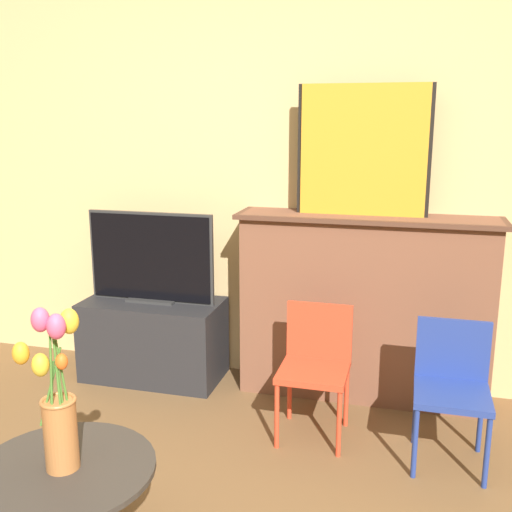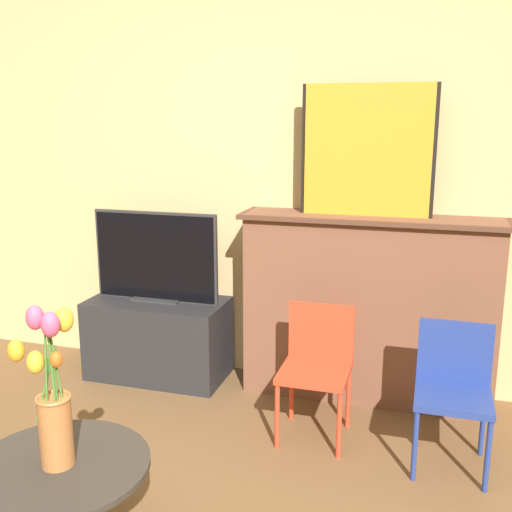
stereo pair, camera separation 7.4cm
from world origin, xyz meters
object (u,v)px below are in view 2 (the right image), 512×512
Objects in this scene: painting at (367,151)px; chair_blue at (453,384)px; tv_monitor at (156,258)px; chair_red at (317,361)px; vase_tulips at (52,401)px.

painting is 1.26m from chair_blue.
chair_blue is at bearing -16.01° from tv_monitor.
painting reaches higher than chair_blue.
chair_red and chair_blue have the same top height.
chair_red is 1.14× the size of vase_tulips.
chair_red is 1.00× the size of chair_blue.
vase_tulips reaches higher than chair_blue.
tv_monitor is (-1.21, -0.08, -0.65)m from painting.
painting is 0.91× the size of tv_monitor.
chair_red is at bearing -107.07° from painting.
tv_monitor reaches higher than vase_tulips.
chair_blue is (0.64, -0.08, 0.00)m from chair_red.
vase_tulips is at bearing -118.28° from chair_red.
chair_blue is 1.14× the size of vase_tulips.
tv_monitor is 1.81m from chair_blue.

